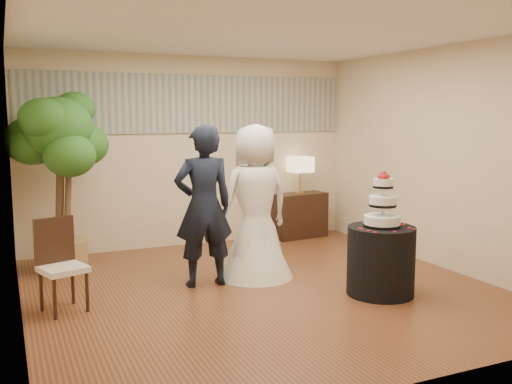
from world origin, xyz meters
name	(u,v)px	position (x,y,z in m)	size (l,w,h in m)	color
floor	(262,289)	(0.00, 0.00, 0.00)	(5.00, 5.00, 0.00)	brown
ceiling	(263,33)	(0.00, 0.00, 2.80)	(5.00, 5.00, 0.00)	white
wall_back	(192,152)	(0.00, 2.50, 1.40)	(5.00, 0.06, 2.80)	beige
wall_front	(413,195)	(0.00, -2.50, 1.40)	(5.00, 0.06, 2.80)	beige
wall_left	(14,175)	(-2.50, 0.00, 1.40)	(0.06, 5.00, 2.80)	beige
wall_right	(442,158)	(2.50, 0.00, 1.40)	(0.06, 5.00, 2.80)	beige
mural_border	(192,104)	(0.00, 2.48, 2.10)	(4.90, 0.02, 0.85)	#96998D
groom	(204,206)	(-0.54, 0.43, 0.92)	(0.67, 0.44, 1.84)	black
bride	(255,202)	(0.13, 0.50, 0.92)	(0.91, 0.91, 1.84)	white
cake_table	(381,261)	(1.11, -0.67, 0.37)	(0.73, 0.73, 0.75)	black
wedding_cake	(383,199)	(1.11, -0.67, 1.05)	(0.40, 0.40, 0.61)	white
console	(300,215)	(1.69, 2.25, 0.35)	(0.85, 0.38, 0.71)	black
table_lamp	(300,175)	(1.69, 2.25, 1.00)	(0.33, 0.33, 0.58)	beige
ficus_tree	(59,181)	(-1.97, 1.70, 1.14)	(1.09, 1.09, 2.28)	#2A5F1E
side_chair	(63,266)	(-2.10, 0.15, 0.46)	(0.43, 0.45, 0.93)	black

